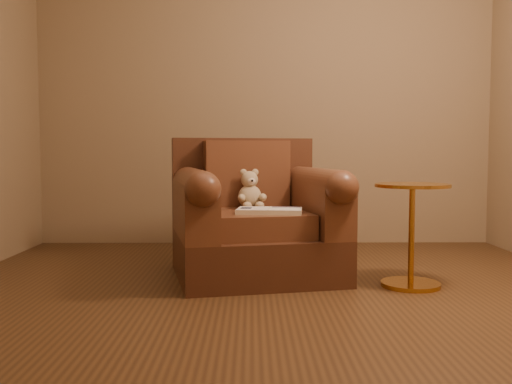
{
  "coord_description": "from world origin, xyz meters",
  "views": [
    {
      "loc": [
        -0.13,
        -3.09,
        0.81
      ],
      "look_at": [
        -0.09,
        0.56,
        0.56
      ],
      "focal_mm": 40.0,
      "sensor_mm": 36.0,
      "label": 1
    }
  ],
  "objects": [
    {
      "name": "teddy_bear",
      "position": [
        -0.13,
        0.73,
        0.54
      ],
      "size": [
        0.19,
        0.23,
        0.27
      ],
      "rotation": [
        0.0,
        0.0,
        0.25
      ],
      "color": "tan",
      "rests_on": "armchair"
    },
    {
      "name": "floor",
      "position": [
        0.0,
        0.0,
        0.0
      ],
      "size": [
        4.0,
        4.0,
        0.0
      ],
      "primitive_type": "plane",
      "color": "#4F331B",
      "rests_on": "ground"
    },
    {
      "name": "armchair",
      "position": [
        -0.1,
        0.65,
        0.35
      ],
      "size": [
        1.19,
        1.15,
        0.91
      ],
      "rotation": [
        0.0,
        0.0,
        0.21
      ],
      "color": "#482718",
      "rests_on": "floor"
    },
    {
      "name": "side_table",
      "position": [
        0.84,
        0.31,
        0.34
      ],
      "size": [
        0.45,
        0.45,
        0.62
      ],
      "color": "#C38635",
      "rests_on": "floor"
    },
    {
      "name": "guidebook",
      "position": [
        -0.01,
        0.41,
        0.45
      ],
      "size": [
        0.42,
        0.28,
        0.03
      ],
      "rotation": [
        0.0,
        0.0,
        -0.11
      ],
      "color": "beige",
      "rests_on": "armchair"
    }
  ]
}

